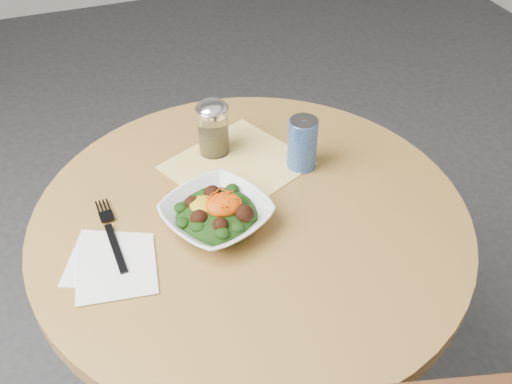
% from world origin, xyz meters
% --- Properties ---
extents(table, '(0.90, 0.90, 0.75)m').
position_xyz_m(table, '(0.00, 0.00, 0.55)').
color(table, black).
rests_on(table, ground).
extents(cloth_napkin, '(0.35, 0.34, 0.00)m').
position_xyz_m(cloth_napkin, '(0.02, 0.16, 0.75)').
color(cloth_napkin, yellow).
rests_on(cloth_napkin, table).
extents(paper_napkins, '(0.19, 0.21, 0.00)m').
position_xyz_m(paper_napkins, '(-0.29, -0.04, 0.75)').
color(paper_napkins, white).
rests_on(paper_napkins, table).
extents(salad_bowl, '(0.27, 0.27, 0.08)m').
position_xyz_m(salad_bowl, '(-0.07, -0.01, 0.78)').
color(salad_bowl, white).
rests_on(salad_bowl, table).
extents(fork, '(0.03, 0.22, 0.00)m').
position_xyz_m(fork, '(-0.28, 0.04, 0.76)').
color(fork, black).
rests_on(fork, table).
extents(spice_shaker, '(0.07, 0.07, 0.13)m').
position_xyz_m(spice_shaker, '(-0.01, 0.23, 0.82)').
color(spice_shaker, silver).
rests_on(spice_shaker, table).
extents(beverage_can, '(0.07, 0.07, 0.13)m').
position_xyz_m(beverage_can, '(0.16, 0.11, 0.81)').
color(beverage_can, '#0D2E95').
rests_on(beverage_can, table).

